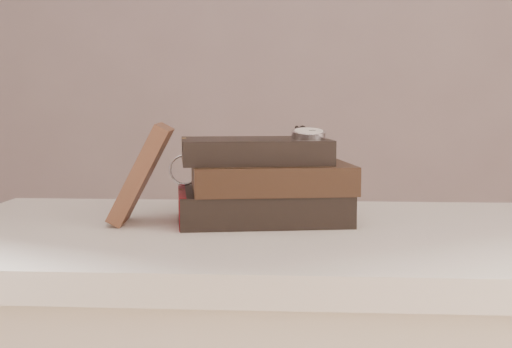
{
  "coord_description": "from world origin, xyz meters",
  "views": [
    {
      "loc": [
        0.07,
        -0.75,
        0.94
      ],
      "look_at": [
        -0.01,
        0.41,
        0.82
      ],
      "focal_mm": 52.37,
      "sensor_mm": 36.0,
      "label": 1
    }
  ],
  "objects": [
    {
      "name": "pocket_watch",
      "position": [
        0.07,
        0.41,
        0.89
      ],
      "size": [
        0.06,
        0.16,
        0.02
      ],
      "color": "silver",
      "rests_on": "book_stack"
    },
    {
      "name": "journal",
      "position": [
        -0.19,
        0.38,
        0.83
      ],
      "size": [
        0.11,
        0.11,
        0.16
      ],
      "primitive_type": "cube",
      "rotation": [
        0.0,
        0.48,
        0.09
      ],
      "color": "#3F2418",
      "rests_on": "table"
    },
    {
      "name": "eyeglasses",
      "position": [
        -0.11,
        0.48,
        0.82
      ],
      "size": [
        0.13,
        0.14,
        0.05
      ],
      "color": "silver",
      "rests_on": "book_stack"
    },
    {
      "name": "book_stack",
      "position": [
        -0.0,
        0.41,
        0.81
      ],
      "size": [
        0.29,
        0.22,
        0.13
      ],
      "color": "black",
      "rests_on": "table"
    },
    {
      "name": "table",
      "position": [
        0.0,
        0.35,
        0.66
      ],
      "size": [
        1.0,
        0.6,
        0.75
      ],
      "color": "silver",
      "rests_on": "ground"
    }
  ]
}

